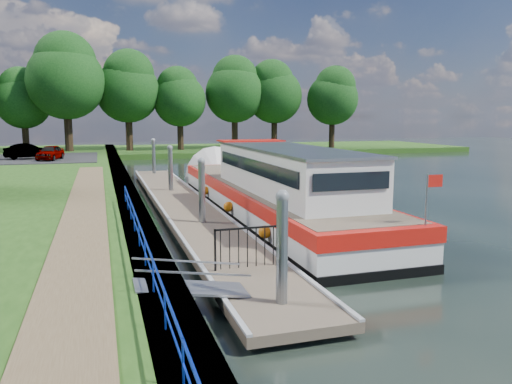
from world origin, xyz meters
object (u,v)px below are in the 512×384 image
object	(u,v)px
barge	(265,190)
car_a	(50,152)
car_b	(29,151)
pontoon	(184,208)

from	to	relation	value
barge	car_a	xyz separation A→B (m)	(-11.40, 24.02, 0.38)
car_b	barge	bearing A→B (deg)	-163.30
barge	car_b	distance (m)	28.84
pontoon	car_a	xyz separation A→B (m)	(-7.81, 22.56, 1.28)
barge	car_b	world-z (taller)	barge
pontoon	car_b	world-z (taller)	car_b
pontoon	barge	size ratio (longest dim) A/B	1.42
pontoon	barge	world-z (taller)	barge
pontoon	car_b	xyz separation A→B (m)	(-9.68, 24.15, 1.32)
car_a	car_b	bearing A→B (deg)	153.75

